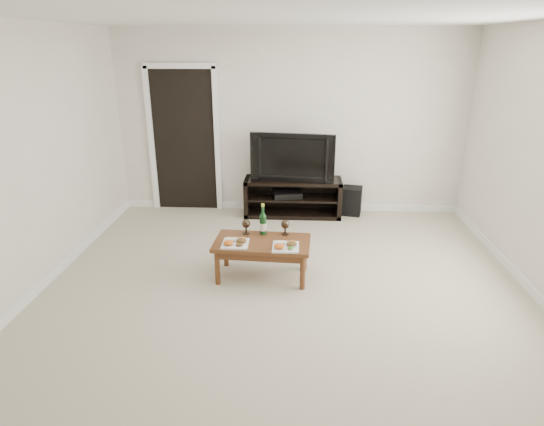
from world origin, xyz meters
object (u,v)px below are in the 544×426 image
Objects in this scene: coffee_table at (262,259)px; television at (293,156)px; subwoofer at (352,201)px; media_console at (293,197)px.

television is at bearing 81.06° from coffee_table.
subwoofer is 0.41× the size of coffee_table.
media_console is 0.62m from television.
television is 2.05m from coffee_table.
media_console is at bearing -162.23° from subwoofer.
coffee_table is at bearing -98.94° from media_console.
subwoofer is (0.87, 0.09, -0.07)m from media_console.
media_console is 3.41× the size of subwoofer.
television reaches higher than coffee_table.
coffee_table reaches higher than subwoofer.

